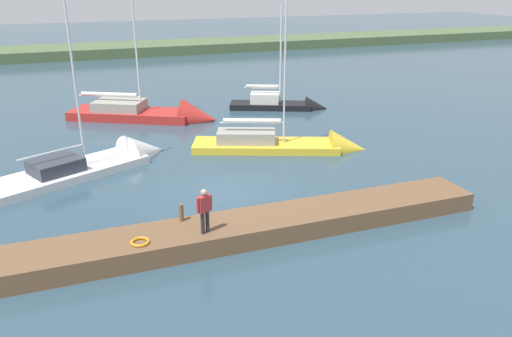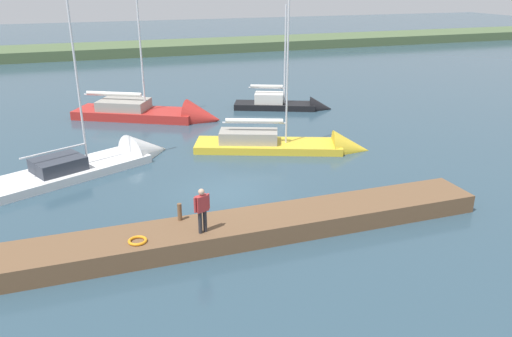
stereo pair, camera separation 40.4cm
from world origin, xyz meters
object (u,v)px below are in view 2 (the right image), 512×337
mooring_post_near (180,212)px  sailboat_inner_slip (295,148)px  life_ring_buoy (138,241)px  sailboat_outer_mooring (160,115)px  person_on_dock (202,208)px  sailboat_far_right (289,106)px  sailboat_behind_pier (108,163)px

mooring_post_near → sailboat_inner_slip: bearing=-135.1°
life_ring_buoy → sailboat_outer_mooring: bearing=-101.2°
mooring_post_near → person_on_dock: person_on_dock is taller
sailboat_inner_slip → sailboat_far_right: size_ratio=1.20×
life_ring_buoy → sailboat_outer_mooring: (-3.66, -18.54, -0.54)m
life_ring_buoy → sailboat_behind_pier: bearing=-87.7°
life_ring_buoy → sailboat_outer_mooring: size_ratio=0.06×
sailboat_far_right → sailboat_behind_pier: sailboat_behind_pier is taller
life_ring_buoy → sailboat_far_right: 22.62m
sailboat_inner_slip → person_on_dock: size_ratio=5.97×
life_ring_buoy → person_on_dock: bearing=179.1°
sailboat_behind_pier → life_ring_buoy: bearing=-113.6°
sailboat_far_right → person_on_dock: 21.43m
life_ring_buoy → sailboat_behind_pier: (0.40, -10.23, -0.66)m
sailboat_outer_mooring → sailboat_inner_slip: bearing=-27.5°
mooring_post_near → person_on_dock: size_ratio=0.40×
sailboat_inner_slip → person_on_dock: bearing=-107.7°
sailboat_inner_slip → life_ring_buoy: bearing=-115.3°
sailboat_behind_pier → mooring_post_near: bearing=-102.8°
sailboat_inner_slip → sailboat_outer_mooring: bearing=145.6°
mooring_post_near → sailboat_inner_slip: 11.63m
sailboat_outer_mooring → sailboat_inner_slip: 11.11m
sailboat_far_right → sailboat_behind_pier: (13.64, 8.10, -0.07)m
sailboat_behind_pier → person_on_dock: 10.73m
mooring_post_near → sailboat_far_right: sailboat_far_right is taller
sailboat_far_right → sailboat_behind_pier: bearing=-126.1°
sailboat_behind_pier → sailboat_outer_mooring: bearing=38.1°
sailboat_far_right → life_ring_buoy: bearing=-102.6°
sailboat_outer_mooring → person_on_dock: bearing=-65.9°
sailboat_far_right → sailboat_behind_pier: size_ratio=0.69×
mooring_post_near → sailboat_inner_slip: sailboat_inner_slip is taller
life_ring_buoy → sailboat_behind_pier: sailboat_behind_pier is taller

